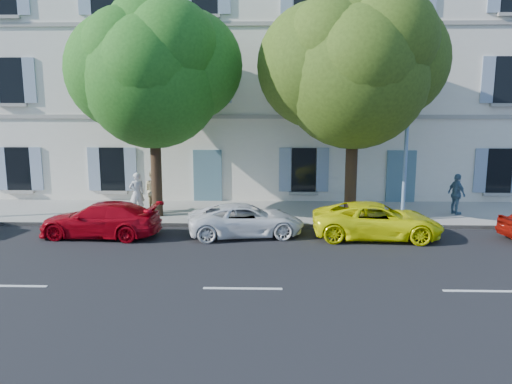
{
  "coord_description": "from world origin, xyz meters",
  "views": [
    {
      "loc": [
        0.69,
        -15.92,
        4.62
      ],
      "look_at": [
        0.16,
        2.0,
        1.4
      ],
      "focal_mm": 35.0,
      "sensor_mm": 36.0,
      "label": 1
    }
  ],
  "objects_px": {
    "tree_right": "(354,74)",
    "pedestrian_b": "(154,191)",
    "tree_left": "(153,78)",
    "car_yellow_supercar": "(377,221)",
    "pedestrian_a": "(137,193)",
    "car_red_coupe": "(100,220)",
    "car_white_coupe": "(246,220)",
    "pedestrian_c": "(457,194)",
    "street_lamp": "(409,112)"
  },
  "relations": [
    {
      "from": "car_yellow_supercar",
      "to": "pedestrian_b",
      "type": "relative_size",
      "value": 2.52
    },
    {
      "from": "car_yellow_supercar",
      "to": "pedestrian_a",
      "type": "relative_size",
      "value": 2.59
    },
    {
      "from": "car_white_coupe",
      "to": "pedestrian_c",
      "type": "bearing_deg",
      "value": -79.91
    },
    {
      "from": "car_red_coupe",
      "to": "car_yellow_supercar",
      "type": "bearing_deg",
      "value": 94.72
    },
    {
      "from": "car_white_coupe",
      "to": "street_lamp",
      "type": "bearing_deg",
      "value": -84.16
    },
    {
      "from": "tree_left",
      "to": "pedestrian_c",
      "type": "height_order",
      "value": "tree_left"
    },
    {
      "from": "car_white_coupe",
      "to": "street_lamp",
      "type": "distance_m",
      "value": 7.18
    },
    {
      "from": "pedestrian_b",
      "to": "pedestrian_c",
      "type": "height_order",
      "value": "pedestrian_b"
    },
    {
      "from": "car_red_coupe",
      "to": "pedestrian_b",
      "type": "height_order",
      "value": "pedestrian_b"
    },
    {
      "from": "car_yellow_supercar",
      "to": "pedestrian_c",
      "type": "xyz_separation_m",
      "value": [
        3.85,
        3.18,
        0.36
      ]
    },
    {
      "from": "tree_right",
      "to": "pedestrian_b",
      "type": "height_order",
      "value": "tree_right"
    },
    {
      "from": "pedestrian_b",
      "to": "car_white_coupe",
      "type": "bearing_deg",
      "value": -179.97
    },
    {
      "from": "tree_left",
      "to": "tree_right",
      "type": "bearing_deg",
      "value": -3.34
    },
    {
      "from": "car_white_coupe",
      "to": "pedestrian_a",
      "type": "xyz_separation_m",
      "value": [
        -4.55,
        2.66,
        0.44
      ]
    },
    {
      "from": "car_white_coupe",
      "to": "tree_right",
      "type": "bearing_deg",
      "value": -73.25
    },
    {
      "from": "car_white_coupe",
      "to": "pedestrian_a",
      "type": "distance_m",
      "value": 5.29
    },
    {
      "from": "car_red_coupe",
      "to": "car_yellow_supercar",
      "type": "relative_size",
      "value": 0.95
    },
    {
      "from": "car_yellow_supercar",
      "to": "tree_right",
      "type": "xyz_separation_m",
      "value": [
        -0.6,
        2.12,
        5.05
      ]
    },
    {
      "from": "pedestrian_c",
      "to": "tree_left",
      "type": "bearing_deg",
      "value": 74.59
    },
    {
      "from": "street_lamp",
      "to": "pedestrian_c",
      "type": "height_order",
      "value": "street_lamp"
    },
    {
      "from": "tree_left",
      "to": "pedestrian_c",
      "type": "distance_m",
      "value": 12.9
    },
    {
      "from": "car_white_coupe",
      "to": "tree_left",
      "type": "xyz_separation_m",
      "value": [
        -3.67,
        2.4,
        4.97
      ]
    },
    {
      "from": "car_red_coupe",
      "to": "car_white_coupe",
      "type": "relative_size",
      "value": 1.03
    },
    {
      "from": "car_red_coupe",
      "to": "car_white_coupe",
      "type": "distance_m",
      "value": 5.07
    },
    {
      "from": "tree_left",
      "to": "pedestrian_b",
      "type": "xyz_separation_m",
      "value": [
        -0.3,
        0.76,
        -4.51
      ]
    },
    {
      "from": "car_white_coupe",
      "to": "pedestrian_c",
      "type": "relative_size",
      "value": 2.45
    },
    {
      "from": "tree_left",
      "to": "pedestrian_a",
      "type": "xyz_separation_m",
      "value": [
        -0.88,
        0.26,
        -4.53
      ]
    },
    {
      "from": "car_white_coupe",
      "to": "pedestrian_b",
      "type": "height_order",
      "value": "pedestrian_b"
    },
    {
      "from": "car_red_coupe",
      "to": "tree_left",
      "type": "relative_size",
      "value": 0.5
    },
    {
      "from": "pedestrian_b",
      "to": "pedestrian_c",
      "type": "relative_size",
      "value": 1.06
    },
    {
      "from": "car_yellow_supercar",
      "to": "tree_right",
      "type": "bearing_deg",
      "value": 18.2
    },
    {
      "from": "car_white_coupe",
      "to": "pedestrian_b",
      "type": "relative_size",
      "value": 2.32
    },
    {
      "from": "tree_left",
      "to": "car_yellow_supercar",
      "type": "bearing_deg",
      "value": -17.38
    },
    {
      "from": "pedestrian_c",
      "to": "pedestrian_b",
      "type": "bearing_deg",
      "value": 70.99
    },
    {
      "from": "pedestrian_a",
      "to": "pedestrian_c",
      "type": "bearing_deg",
      "value": 152.73
    },
    {
      "from": "car_red_coupe",
      "to": "pedestrian_b",
      "type": "relative_size",
      "value": 2.39
    },
    {
      "from": "car_red_coupe",
      "to": "car_yellow_supercar",
      "type": "height_order",
      "value": "car_yellow_supercar"
    },
    {
      "from": "pedestrian_a",
      "to": "pedestrian_b",
      "type": "height_order",
      "value": "pedestrian_b"
    },
    {
      "from": "pedestrian_a",
      "to": "pedestrian_c",
      "type": "relative_size",
      "value": 1.03
    },
    {
      "from": "car_red_coupe",
      "to": "car_white_coupe",
      "type": "xyz_separation_m",
      "value": [
        5.06,
        0.28,
        -0.04
      ]
    },
    {
      "from": "tree_right",
      "to": "pedestrian_a",
      "type": "bearing_deg",
      "value": 175.25
    },
    {
      "from": "street_lamp",
      "to": "pedestrian_a",
      "type": "height_order",
      "value": "street_lamp"
    },
    {
      "from": "pedestrian_c",
      "to": "car_white_coupe",
      "type": "bearing_deg",
      "value": 91.46
    },
    {
      "from": "tree_left",
      "to": "tree_right",
      "type": "height_order",
      "value": "tree_right"
    },
    {
      "from": "tree_right",
      "to": "pedestrian_b",
      "type": "distance_m",
      "value": 9.24
    },
    {
      "from": "car_yellow_supercar",
      "to": "car_white_coupe",
      "type": "bearing_deg",
      "value": 90.35
    },
    {
      "from": "tree_right",
      "to": "pedestrian_b",
      "type": "xyz_separation_m",
      "value": [
        -7.9,
        1.2,
        -4.63
      ]
    },
    {
      "from": "car_yellow_supercar",
      "to": "pedestrian_a",
      "type": "distance_m",
      "value": 9.52
    },
    {
      "from": "car_red_coupe",
      "to": "pedestrian_a",
      "type": "xyz_separation_m",
      "value": [
        0.51,
        2.94,
        0.39
      ]
    },
    {
      "from": "car_red_coupe",
      "to": "pedestrian_a",
      "type": "bearing_deg",
      "value": 174.1
    }
  ]
}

